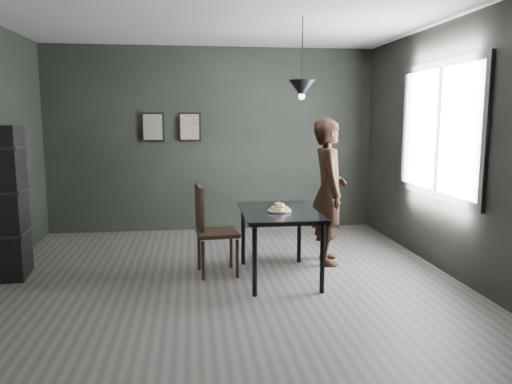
{
  "coord_description": "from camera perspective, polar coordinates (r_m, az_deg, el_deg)",
  "views": [
    {
      "loc": [
        -0.34,
        -5.22,
        1.76
      ],
      "look_at": [
        0.35,
        0.05,
        0.95
      ],
      "focal_mm": 35.0,
      "sensor_mm": 36.0,
      "label": 1
    }
  ],
  "objects": [
    {
      "name": "ground",
      "position": [
        5.52,
        -3.59,
        -9.95
      ],
      "size": [
        5.0,
        5.0,
        0.0
      ],
      "primitive_type": "plane",
      "color": "#3D3834",
      "rests_on": "ground"
    },
    {
      "name": "back_wall",
      "position": [
        7.74,
        -4.95,
        5.95
      ],
      "size": [
        5.0,
        0.1,
        2.8
      ],
      "primitive_type": "cube",
      "color": "black",
      "rests_on": "ground"
    },
    {
      "name": "ceiling",
      "position": [
        5.34,
        -3.89,
        19.89
      ],
      "size": [
        5.0,
        5.0,
        0.02
      ],
      "color": "silver",
      "rests_on": "ground"
    },
    {
      "name": "window_assembly",
      "position": [
        6.11,
        20.11,
        6.64
      ],
      "size": [
        0.04,
        1.96,
        1.56
      ],
      "color": "white",
      "rests_on": "ground"
    },
    {
      "name": "cafe_table",
      "position": [
        5.41,
        2.7,
        -2.94
      ],
      "size": [
        0.8,
        1.2,
        0.75
      ],
      "color": "black",
      "rests_on": "ground"
    },
    {
      "name": "white_plate",
      "position": [
        5.32,
        2.69,
        -2.21
      ],
      "size": [
        0.23,
        0.23,
        0.01
      ],
      "primitive_type": "cylinder",
      "color": "white",
      "rests_on": "cafe_table"
    },
    {
      "name": "donut_pile",
      "position": [
        5.32,
        2.69,
        -1.82
      ],
      "size": [
        0.2,
        0.2,
        0.09
      ],
      "rotation": [
        0.0,
        0.0,
        0.33
      ],
      "color": "beige",
      "rests_on": "white_plate"
    },
    {
      "name": "woman",
      "position": [
        6.01,
        8.3,
        0.03
      ],
      "size": [
        0.48,
        0.67,
        1.74
      ],
      "primitive_type": "imported",
      "rotation": [
        0.0,
        0.0,
        1.47
      ],
      "color": "black",
      "rests_on": "ground"
    },
    {
      "name": "wood_chair",
      "position": [
        5.56,
        -5.36,
        -3.66
      ],
      "size": [
        0.48,
        0.48,
        1.01
      ],
      "rotation": [
        0.0,
        0.0,
        0.1
      ],
      "color": "black",
      "rests_on": "ground"
    },
    {
      "name": "shelf_unit",
      "position": [
        6.06,
        -26.44,
        -1.06
      ],
      "size": [
        0.37,
        0.58,
        1.67
      ],
      "primitive_type": "cube",
      "rotation": [
        0.0,
        0.0,
        0.1
      ],
      "color": "black",
      "rests_on": "ground"
    },
    {
      "name": "pendant_lamp",
      "position": [
        5.46,
        5.25,
        11.68
      ],
      "size": [
        0.28,
        0.28,
        0.86
      ],
      "color": "black",
      "rests_on": "ground"
    },
    {
      "name": "framed_print_left",
      "position": [
        7.71,
        -11.71,
        7.28
      ],
      "size": [
        0.34,
        0.04,
        0.44
      ],
      "color": "black",
      "rests_on": "ground"
    },
    {
      "name": "framed_print_right",
      "position": [
        7.69,
        -7.58,
        7.38
      ],
      "size": [
        0.34,
        0.04,
        0.44
      ],
      "color": "black",
      "rests_on": "ground"
    }
  ]
}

